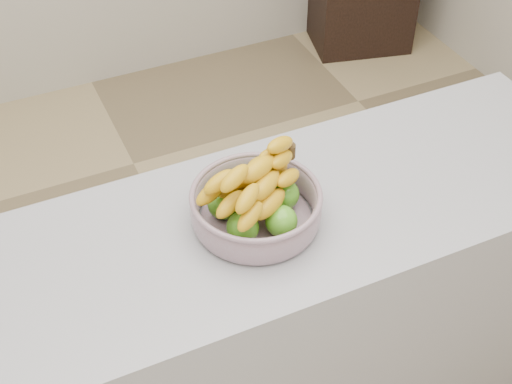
# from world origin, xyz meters

# --- Properties ---
(ground) EXTENTS (4.00, 4.00, 0.00)m
(ground) POSITION_xyz_m (0.00, 0.00, 0.00)
(ground) COLOR tan
(ground) RESTS_ON ground
(counter) EXTENTS (2.00, 0.60, 0.90)m
(counter) POSITION_xyz_m (0.00, -0.19, 0.45)
(counter) COLOR #9D9CA4
(counter) RESTS_ON ground
(fruit_bowl) EXTENTS (0.33, 0.33, 0.19)m
(fruit_bowl) POSITION_xyz_m (-0.02, -0.19, 0.96)
(fruit_bowl) COLOR #A9B8CB
(fruit_bowl) RESTS_ON counter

